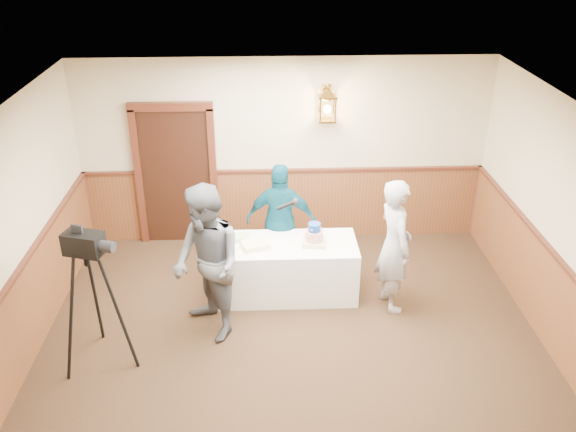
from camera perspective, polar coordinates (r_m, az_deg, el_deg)
name	(u,v)px	position (r m, az deg, el deg)	size (l,w,h in m)	color
ground	(296,392)	(6.76, 0.78, -16.17)	(7.00, 7.00, 0.00)	#311F13
room_shell	(289,247)	(6.22, 0.14, -2.95)	(6.02, 7.02, 2.81)	beige
display_table	(287,268)	(8.04, -0.06, -4.93)	(1.80, 0.80, 0.75)	white
tiered_cake	(314,236)	(7.80, 2.47, -1.87)	(0.32, 0.32, 0.29)	beige
sheet_cake_yellow	(255,245)	(7.76, -3.07, -2.73)	(0.33, 0.25, 0.07)	#E0DA86
sheet_cake_green	(239,237)	(7.96, -4.61, -2.02)	(0.26, 0.21, 0.06)	#9DCC90
interviewer	(207,264)	(7.08, -7.56, -4.48)	(1.63, 1.17, 1.92)	#54585F
baker	(394,246)	(7.66, 9.91, -2.75)	(0.64, 0.42, 1.76)	#A2A1A8
assistant_p	(281,221)	(8.27, -0.63, -0.45)	(0.96, 0.40, 1.63)	#0C4658
tv_camera_rig	(95,307)	(7.02, -17.64, -8.08)	(0.65, 0.60, 1.65)	black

